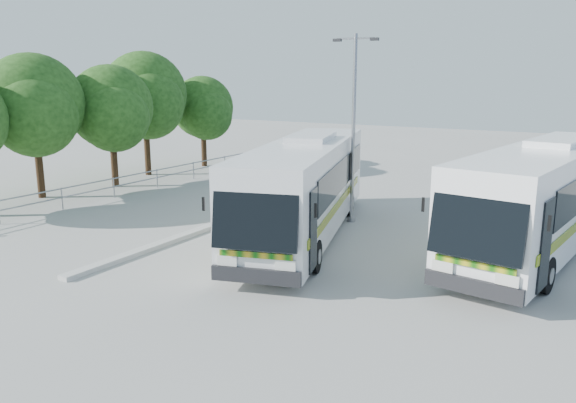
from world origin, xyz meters
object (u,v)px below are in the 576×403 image
Objects in this scene: tree_far_c at (112,107)px; tree_far_d at (145,94)px; tree_far_b at (34,104)px; lamppost at (354,121)px; coach_adjacent at (545,195)px; tree_far_e at (203,107)px; coach_main at (305,185)px.

tree_far_d reaches higher than tree_far_c.
lamppost reaches higher than tree_far_b.
lamppost is at bearing -175.10° from coach_adjacent.
tree_far_c is at bearing 171.37° from lamppost.
tree_far_d is at bearing 107.83° from tree_far_c.
tree_far_d is at bearing -98.63° from tree_far_e.
tree_far_d reaches higher than tree_far_b.
tree_far_d is 15.87m from lamppost.
tree_far_d is (-0.30, 7.60, 0.25)m from tree_far_b.
tree_far_c is 0.50× the size of coach_adjacent.
tree_far_e reaches higher than coach_main.
tree_far_b is 15.42m from lamppost.
tree_far_e is at bearing 81.37° from tree_far_d.
tree_far_b is 7.61m from tree_far_d.
tree_far_e is 23.67m from coach_adjacent.
tree_far_b is at bearing -102.91° from tree_far_c.
tree_far_c is 21.45m from coach_adjacent.
tree_far_d reaches higher than coach_main.
tree_far_e is at bearing 124.11° from coach_main.
tree_far_c is 1.10× the size of tree_far_e.
lamppost is at bearing -15.09° from tree_far_d.
tree_far_d reaches higher than tree_far_e.
tree_far_e is (-0.51, 8.20, -0.37)m from tree_far_c.
tree_far_e is 0.80× the size of lamppost.
tree_far_e is 18.18m from coach_main.
tree_far_d is at bearing 138.08° from coach_main.
coach_main is 1.71× the size of lamppost.
tree_far_e is 16.99m from lamppost.
tree_far_c is at bearing -174.40° from coach_adjacent.
tree_far_c is 14.07m from coach_main.
tree_far_b is 4.01m from tree_far_c.
coach_main is (13.50, -3.22, -2.35)m from tree_far_c.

